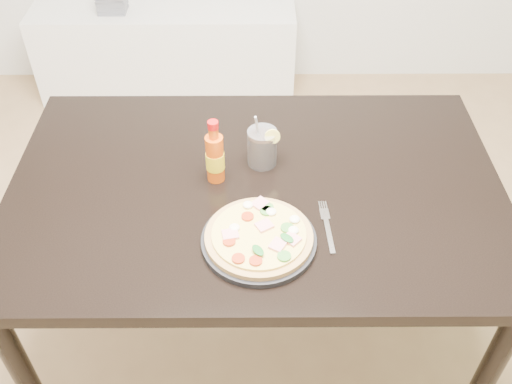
{
  "coord_description": "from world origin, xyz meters",
  "views": [
    {
      "loc": [
        -0.32,
        -0.77,
        1.83
      ],
      "look_at": [
        -0.31,
        0.3,
        0.83
      ],
      "focal_mm": 40.0,
      "sensor_mm": 36.0,
      "label": 1
    }
  ],
  "objects_px": {
    "dining_table": "(256,205)",
    "hot_sauce_bottle": "(215,157)",
    "fork": "(327,225)",
    "media_console": "(167,52)",
    "cola_cup": "(262,148)",
    "plate": "(259,241)",
    "pizza": "(259,235)"
  },
  "relations": [
    {
      "from": "cola_cup",
      "to": "dining_table",
      "type": "bearing_deg",
      "value": -101.29
    },
    {
      "from": "dining_table",
      "to": "cola_cup",
      "type": "distance_m",
      "value": 0.17
    },
    {
      "from": "plate",
      "to": "hot_sauce_bottle",
      "type": "relative_size",
      "value": 1.48
    },
    {
      "from": "pizza",
      "to": "hot_sauce_bottle",
      "type": "height_order",
      "value": "hot_sauce_bottle"
    },
    {
      "from": "dining_table",
      "to": "cola_cup",
      "type": "xyz_separation_m",
      "value": [
        0.02,
        0.1,
        0.14
      ]
    },
    {
      "from": "dining_table",
      "to": "hot_sauce_bottle",
      "type": "relative_size",
      "value": 7.05
    },
    {
      "from": "dining_table",
      "to": "pizza",
      "type": "xyz_separation_m",
      "value": [
        0.01,
        -0.22,
        0.11
      ]
    },
    {
      "from": "hot_sauce_bottle",
      "to": "fork",
      "type": "xyz_separation_m",
      "value": [
        0.3,
        -0.19,
        -0.08
      ]
    },
    {
      "from": "dining_table",
      "to": "fork",
      "type": "relative_size",
      "value": 7.42
    },
    {
      "from": "plate",
      "to": "cola_cup",
      "type": "bearing_deg",
      "value": 87.78
    },
    {
      "from": "plate",
      "to": "cola_cup",
      "type": "relative_size",
      "value": 1.67
    },
    {
      "from": "cola_cup",
      "to": "media_console",
      "type": "relative_size",
      "value": 0.13
    },
    {
      "from": "media_console",
      "to": "hot_sauce_bottle",
      "type": "bearing_deg",
      "value": -77.08
    },
    {
      "from": "pizza",
      "to": "fork",
      "type": "xyz_separation_m",
      "value": [
        0.18,
        0.06,
        -0.02
      ]
    },
    {
      "from": "media_console",
      "to": "cola_cup",
      "type": "bearing_deg",
      "value": -71.99
    },
    {
      "from": "dining_table",
      "to": "plate",
      "type": "bearing_deg",
      "value": -88.3
    },
    {
      "from": "plate",
      "to": "cola_cup",
      "type": "xyz_separation_m",
      "value": [
        0.01,
        0.32,
        0.05
      ]
    },
    {
      "from": "dining_table",
      "to": "media_console",
      "type": "bearing_deg",
      "value": 106.42
    },
    {
      "from": "dining_table",
      "to": "fork",
      "type": "xyz_separation_m",
      "value": [
        0.19,
        -0.16,
        0.09
      ]
    },
    {
      "from": "hot_sauce_bottle",
      "to": "media_console",
      "type": "distance_m",
      "value": 1.76
    },
    {
      "from": "dining_table",
      "to": "pizza",
      "type": "height_order",
      "value": "pizza"
    },
    {
      "from": "hot_sauce_bottle",
      "to": "fork",
      "type": "bearing_deg",
      "value": -32.34
    },
    {
      "from": "dining_table",
      "to": "media_console",
      "type": "height_order",
      "value": "dining_table"
    },
    {
      "from": "pizza",
      "to": "media_console",
      "type": "relative_size",
      "value": 0.2
    },
    {
      "from": "pizza",
      "to": "media_console",
      "type": "height_order",
      "value": "pizza"
    },
    {
      "from": "pizza",
      "to": "fork",
      "type": "height_order",
      "value": "pizza"
    },
    {
      "from": "plate",
      "to": "media_console",
      "type": "height_order",
      "value": "plate"
    },
    {
      "from": "plate",
      "to": "media_console",
      "type": "relative_size",
      "value": 0.21
    },
    {
      "from": "dining_table",
      "to": "cola_cup",
      "type": "relative_size",
      "value": 7.97
    },
    {
      "from": "pizza",
      "to": "hot_sauce_bottle",
      "type": "xyz_separation_m",
      "value": [
        -0.12,
        0.25,
        0.05
      ]
    },
    {
      "from": "hot_sauce_bottle",
      "to": "fork",
      "type": "relative_size",
      "value": 1.05
    },
    {
      "from": "hot_sauce_bottle",
      "to": "media_console",
      "type": "height_order",
      "value": "hot_sauce_bottle"
    }
  ]
}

